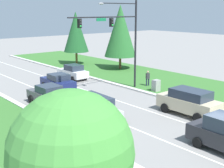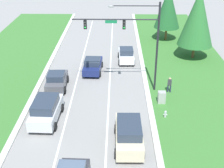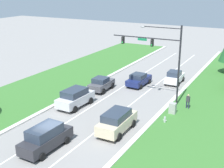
{
  "view_description": "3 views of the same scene",
  "coord_description": "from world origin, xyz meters",
  "px_view_note": "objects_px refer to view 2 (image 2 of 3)",
  "views": [
    {
      "loc": [
        -15.94,
        -9.0,
        7.94
      ],
      "look_at": [
        0.51,
        10.61,
        1.88
      ],
      "focal_mm": 50.0,
      "sensor_mm": 36.0,
      "label": 1
    },
    {
      "loc": [
        2.52,
        -14.37,
        14.86
      ],
      "look_at": [
        2.13,
        11.09,
        2.09
      ],
      "focal_mm": 50.0,
      "sensor_mm": 36.0,
      "label": 2
    },
    {
      "loc": [
        15.51,
        -18.42,
        13.25
      ],
      "look_at": [
        -1.09,
        12.46,
        1.76
      ],
      "focal_mm": 50.0,
      "sensor_mm": 36.0,
      "label": 3
    }
  ],
  "objects_px": {
    "pedestrian": "(169,84)",
    "conifer_far_right_tree": "(168,7)",
    "silver_suv": "(46,110)",
    "graphite_sedan": "(57,80)",
    "fire_hydrant": "(165,114)",
    "champagne_suv": "(129,133)",
    "navy_sedan": "(93,65)",
    "traffic_signal_mast": "(135,34)",
    "utility_cabinet": "(162,98)",
    "conifer_near_right_tree": "(198,17)",
    "white_sedan": "(126,55)"
  },
  "relations": [
    {
      "from": "conifer_far_right_tree",
      "to": "navy_sedan",
      "type": "bearing_deg",
      "value": -130.84
    },
    {
      "from": "navy_sedan",
      "to": "utility_cabinet",
      "type": "distance_m",
      "value": 9.98
    },
    {
      "from": "fire_hydrant",
      "to": "silver_suv",
      "type": "bearing_deg",
      "value": -176.67
    },
    {
      "from": "silver_suv",
      "to": "graphite_sedan",
      "type": "xyz_separation_m",
      "value": [
        -0.18,
        6.08,
        -0.18
      ]
    },
    {
      "from": "utility_cabinet",
      "to": "conifer_near_right_tree",
      "type": "bearing_deg",
      "value": 64.81
    },
    {
      "from": "white_sedan",
      "to": "utility_cabinet",
      "type": "xyz_separation_m",
      "value": [
        3.07,
        -10.35,
        -0.25
      ]
    },
    {
      "from": "graphite_sedan",
      "to": "conifer_near_right_tree",
      "type": "xyz_separation_m",
      "value": [
        15.83,
        8.59,
        4.37
      ]
    },
    {
      "from": "champagne_suv",
      "to": "conifer_far_right_tree",
      "type": "distance_m",
      "value": 26.06
    },
    {
      "from": "conifer_far_right_tree",
      "to": "pedestrian",
      "type": "bearing_deg",
      "value": -96.69
    },
    {
      "from": "traffic_signal_mast",
      "to": "silver_suv",
      "type": "distance_m",
      "value": 10.71
    },
    {
      "from": "navy_sedan",
      "to": "traffic_signal_mast",
      "type": "bearing_deg",
      "value": -43.11
    },
    {
      "from": "fire_hydrant",
      "to": "graphite_sedan",
      "type": "bearing_deg",
      "value": 152.21
    },
    {
      "from": "pedestrian",
      "to": "graphite_sedan",
      "type": "bearing_deg",
      "value": 10.67
    },
    {
      "from": "silver_suv",
      "to": "white_sedan",
      "type": "distance_m",
      "value": 15.23
    },
    {
      "from": "navy_sedan",
      "to": "champagne_suv",
      "type": "distance_m",
      "value": 14.0
    },
    {
      "from": "silver_suv",
      "to": "white_sedan",
      "type": "xyz_separation_m",
      "value": [
        7.14,
        13.45,
        -0.21
      ]
    },
    {
      "from": "conifer_near_right_tree",
      "to": "graphite_sedan",
      "type": "bearing_deg",
      "value": -151.52
    },
    {
      "from": "utility_cabinet",
      "to": "conifer_far_right_tree",
      "type": "xyz_separation_m",
      "value": [
        2.96,
        18.62,
        4.26
      ]
    },
    {
      "from": "graphite_sedan",
      "to": "utility_cabinet",
      "type": "relative_size",
      "value": 3.44
    },
    {
      "from": "traffic_signal_mast",
      "to": "graphite_sedan",
      "type": "bearing_deg",
      "value": 177.5
    },
    {
      "from": "navy_sedan",
      "to": "conifer_far_right_tree",
      "type": "height_order",
      "value": "conifer_far_right_tree"
    },
    {
      "from": "pedestrian",
      "to": "conifer_far_right_tree",
      "type": "relative_size",
      "value": 0.22
    },
    {
      "from": "champagne_suv",
      "to": "fire_hydrant",
      "type": "xyz_separation_m",
      "value": [
        3.32,
        3.88,
        -0.71
      ]
    },
    {
      "from": "champagne_suv",
      "to": "pedestrian",
      "type": "height_order",
      "value": "champagne_suv"
    },
    {
      "from": "navy_sedan",
      "to": "fire_hydrant",
      "type": "distance_m",
      "value": 11.92
    },
    {
      "from": "traffic_signal_mast",
      "to": "fire_hydrant",
      "type": "height_order",
      "value": "traffic_signal_mast"
    },
    {
      "from": "navy_sedan",
      "to": "pedestrian",
      "type": "distance_m",
      "value": 9.44
    },
    {
      "from": "white_sedan",
      "to": "conifer_near_right_tree",
      "type": "relative_size",
      "value": 0.48
    },
    {
      "from": "conifer_near_right_tree",
      "to": "pedestrian",
      "type": "bearing_deg",
      "value": -115.08
    },
    {
      "from": "champagne_suv",
      "to": "traffic_signal_mast",
      "type": "bearing_deg",
      "value": 84.92
    },
    {
      "from": "traffic_signal_mast",
      "to": "utility_cabinet",
      "type": "height_order",
      "value": "traffic_signal_mast"
    },
    {
      "from": "utility_cabinet",
      "to": "fire_hydrant",
      "type": "relative_size",
      "value": 1.74
    },
    {
      "from": "silver_suv",
      "to": "graphite_sedan",
      "type": "distance_m",
      "value": 6.09
    },
    {
      "from": "silver_suv",
      "to": "champagne_suv",
      "type": "xyz_separation_m",
      "value": [
        6.92,
        -3.29,
        -0.01
      ]
    },
    {
      "from": "champagne_suv",
      "to": "conifer_near_right_tree",
      "type": "xyz_separation_m",
      "value": [
        8.74,
        17.96,
        4.2
      ]
    },
    {
      "from": "traffic_signal_mast",
      "to": "utility_cabinet",
      "type": "xyz_separation_m",
      "value": [
        2.57,
        -2.64,
        -5.3
      ]
    },
    {
      "from": "graphite_sedan",
      "to": "silver_suv",
      "type": "bearing_deg",
      "value": -90.22
    },
    {
      "from": "graphite_sedan",
      "to": "traffic_signal_mast",
      "type": "bearing_deg",
      "value": -4.4
    },
    {
      "from": "utility_cabinet",
      "to": "fire_hydrant",
      "type": "height_order",
      "value": "utility_cabinet"
    },
    {
      "from": "silver_suv",
      "to": "conifer_far_right_tree",
      "type": "relative_size",
      "value": 0.62
    },
    {
      "from": "white_sedan",
      "to": "traffic_signal_mast",
      "type": "bearing_deg",
      "value": -87.71
    },
    {
      "from": "traffic_signal_mast",
      "to": "conifer_far_right_tree",
      "type": "height_order",
      "value": "traffic_signal_mast"
    },
    {
      "from": "graphite_sedan",
      "to": "fire_hydrant",
      "type": "height_order",
      "value": "graphite_sedan"
    },
    {
      "from": "graphite_sedan",
      "to": "white_sedan",
      "type": "height_order",
      "value": "graphite_sedan"
    },
    {
      "from": "navy_sedan",
      "to": "fire_hydrant",
      "type": "height_order",
      "value": "navy_sedan"
    },
    {
      "from": "white_sedan",
      "to": "utility_cabinet",
      "type": "bearing_deg",
      "value": -74.93
    },
    {
      "from": "traffic_signal_mast",
      "to": "utility_cabinet",
      "type": "bearing_deg",
      "value": -45.82
    },
    {
      "from": "navy_sedan",
      "to": "conifer_near_right_tree",
      "type": "relative_size",
      "value": 0.51
    },
    {
      "from": "champagne_suv",
      "to": "graphite_sedan",
      "type": "distance_m",
      "value": 11.76
    },
    {
      "from": "traffic_signal_mast",
      "to": "silver_suv",
      "type": "xyz_separation_m",
      "value": [
        -7.64,
        -5.74,
        -4.84
      ]
    }
  ]
}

